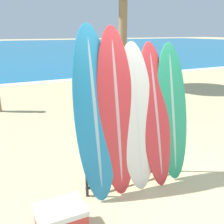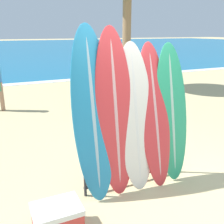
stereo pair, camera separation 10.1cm
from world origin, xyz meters
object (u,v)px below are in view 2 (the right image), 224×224
Objects in this scene: surfboard_slot_2 at (136,118)px; surfboard_slot_3 at (154,115)px; person_near_water at (82,85)px; surfboard_slot_1 at (115,113)px; surfboard_rack at (135,154)px; surfboard_slot_0 at (93,115)px; surfboard_slot_4 at (172,113)px; cooler_box at (57,220)px.

surfboard_slot_3 is (0.32, 0.00, -0.00)m from surfboard_slot_2.
surfboard_slot_1 is at bearing 29.13° from person_near_water.
surfboard_slot_1 is 0.64m from surfboard_slot_3.
surfboard_slot_1 reaches higher than person_near_water.
surfboard_rack is 0.93m from surfboard_slot_0.
surfboard_rack is 0.57m from surfboard_slot_2.
surfboard_slot_0 is 0.64m from surfboard_slot_2.
surfboard_slot_4 is at bearing 0.24° from surfboard_slot_3.
surfboard_slot_3 is at bearing -0.98° from surfboard_slot_1.
surfboard_slot_2 is at bearing 143.99° from surfboard_rack.
surfboard_rack is 1.44m from cooler_box.
cooler_box is at bearing -150.60° from surfboard_slot_1.
surfboard_rack is at bearing 34.03° from person_near_water.
person_near_water is at bearing 93.17° from surfboard_slot_4.
surfboard_slot_3 is 3.87× the size of cooler_box.
surfboard_slot_2 is at bearing -2.63° from surfboard_slot_0.
surfboard_slot_0 is at bearing 176.89° from surfboard_slot_1.
surfboard_rack is 0.69× the size of surfboard_slot_0.
person_near_water is 2.79× the size of cooler_box.
surfboard_rack is 0.65m from surfboard_slot_3.
surfboard_slot_4 is 3.84× the size of cooler_box.
surfboard_slot_0 reaches higher than surfboard_slot_2.
surfboard_slot_1 is 3.71m from person_near_water.
surfboard_slot_2 is 1.39× the size of person_near_water.
surfboard_slot_1 is (0.31, -0.02, -0.01)m from surfboard_slot_0.
cooler_box is (-1.73, -4.18, -0.64)m from person_near_water.
surfboard_slot_1 is at bearing -3.11° from surfboard_slot_0.
surfboard_slot_1 is 1.10× the size of surfboard_slot_2.
surfboard_slot_3 reaches higher than cooler_box.
surfboard_slot_2 reaches higher than surfboard_rack.
surfboard_slot_4 is at bearing 43.89° from person_near_water.
surfboard_slot_2 is at bearing 33.99° from person_near_water.
surfboard_slot_1 is at bearing 177.85° from surfboard_slot_2.
surfboard_slot_0 reaches higher than surfboard_rack.
surfboard_slot_0 reaches higher than surfboard_slot_1.
person_near_water is 4.57m from cooler_box.
cooler_box is at bearing 18.24° from person_near_water.
surfboard_slot_2 is (-0.00, 0.00, 0.57)m from surfboard_rack.
surfboard_rack is at bearing 22.59° from cooler_box.
surfboard_slot_2 is 0.32m from surfboard_slot_3.
surfboard_slot_3 is (0.63, -0.01, -0.11)m from surfboard_slot_1.
surfboard_slot_3 is 3.64m from person_near_water.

